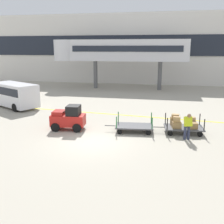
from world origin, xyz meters
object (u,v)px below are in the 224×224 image
(baggage_tug, at_px, (69,118))
(baggage_handler, at_px, (188,125))
(baggage_cart_middle, at_px, (183,125))
(shuttle_van, at_px, (14,93))
(baggage_cart_lead, at_px, (134,126))

(baggage_tug, xyz_separation_m, baggage_handler, (7.27, -0.48, 0.11))
(baggage_cart_middle, bearing_deg, shuttle_van, 162.04)
(baggage_tug, distance_m, baggage_cart_middle, 7.10)
(baggage_tug, relative_size, baggage_cart_middle, 0.72)
(baggage_cart_middle, xyz_separation_m, baggage_handler, (0.21, -1.22, 0.33))
(baggage_cart_lead, distance_m, baggage_cart_middle, 2.94)
(baggage_cart_middle, distance_m, baggage_handler, 1.28)
(baggage_tug, distance_m, baggage_cart_lead, 4.18)
(baggage_cart_lead, distance_m, baggage_handler, 3.30)
(baggage_tug, xyz_separation_m, baggage_cart_middle, (7.05, 0.74, -0.21))
(baggage_cart_lead, relative_size, baggage_cart_middle, 1.00)
(baggage_cart_middle, height_order, shuttle_van, shuttle_van)
(baggage_handler, xyz_separation_m, shuttle_van, (-14.22, 5.76, 0.37))
(baggage_tug, height_order, baggage_cart_middle, baggage_tug)
(baggage_tug, bearing_deg, baggage_cart_lead, 5.91)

